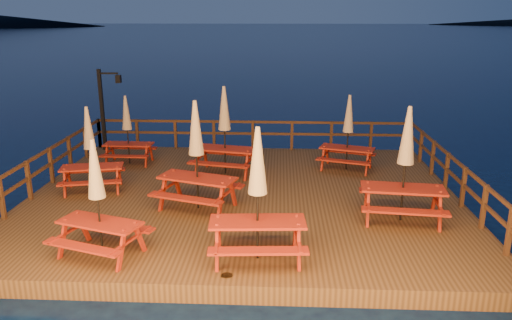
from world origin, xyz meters
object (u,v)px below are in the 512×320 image
(picnic_table_0, at_px, (127,129))
(picnic_table_2, at_px, (405,163))
(lamp_post, at_px, (106,102))
(picnic_table_1, at_px, (348,131))

(picnic_table_0, distance_m, picnic_table_2, 9.30)
(lamp_post, distance_m, picnic_table_2, 11.30)
(picnic_table_1, relative_size, picnic_table_2, 0.86)
(lamp_post, xyz_separation_m, picnic_table_2, (9.42, -6.24, -0.31))
(lamp_post, distance_m, picnic_table_1, 8.86)
(picnic_table_2, bearing_deg, picnic_table_0, 157.37)
(picnic_table_2, bearing_deg, lamp_post, 152.74)
(picnic_table_2, bearing_deg, picnic_table_1, 107.38)
(picnic_table_1, bearing_deg, picnic_table_2, -60.49)
(picnic_table_0, relative_size, picnic_table_1, 0.94)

